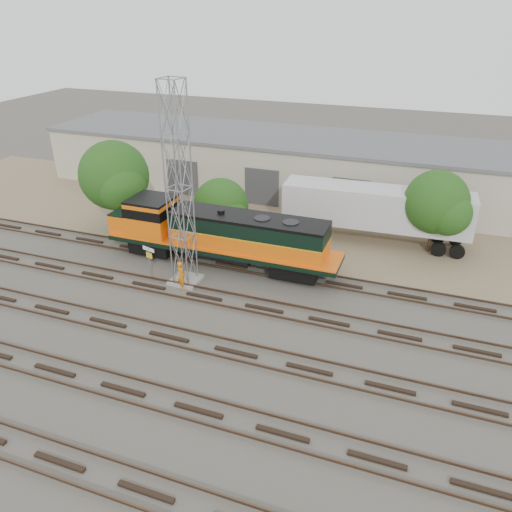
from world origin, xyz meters
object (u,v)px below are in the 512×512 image
(locomotive, at_px, (218,234))
(semi_trailer, at_px, (380,209))
(worker, at_px, (181,275))
(signal_tower, at_px, (179,192))

(locomotive, distance_m, semi_trailer, 12.58)
(worker, xyz_separation_m, semi_trailer, (10.86, 11.58, 1.73))
(semi_trailer, bearing_deg, locomotive, -145.30)
(signal_tower, bearing_deg, locomotive, 70.74)
(worker, bearing_deg, locomotive, -66.84)
(signal_tower, xyz_separation_m, semi_trailer, (11.06, 10.68, -3.59))
(locomotive, distance_m, worker, 4.27)
(signal_tower, distance_m, worker, 5.39)
(locomotive, bearing_deg, worker, -102.35)
(worker, height_order, semi_trailer, semi_trailer)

